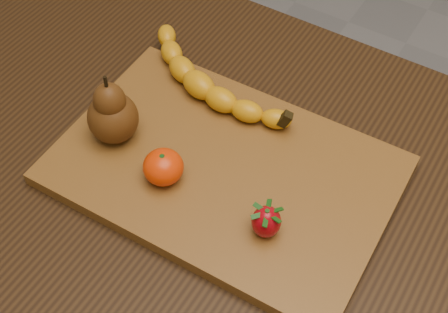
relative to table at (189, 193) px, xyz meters
The scene contains 6 objects.
table is the anchor object (origin of this frame).
cutting_board 0.13m from the table, ahead, with size 0.45×0.30×0.02m, color brown.
banana 0.17m from the table, 111.60° to the left, with size 0.24×0.06×0.04m, color orange, non-canonical shape.
pear 0.20m from the table, 158.03° to the right, with size 0.07×0.07×0.11m, color #4E2A0C, non-canonical shape.
mandarin 0.15m from the table, 81.43° to the right, with size 0.05×0.05×0.05m, color red.
strawberry 0.23m from the table, 21.58° to the right, with size 0.04×0.04×0.05m, color #9C040D, non-canonical shape.
Camera 1 is at (0.34, -0.45, 1.45)m, focal length 50.00 mm.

